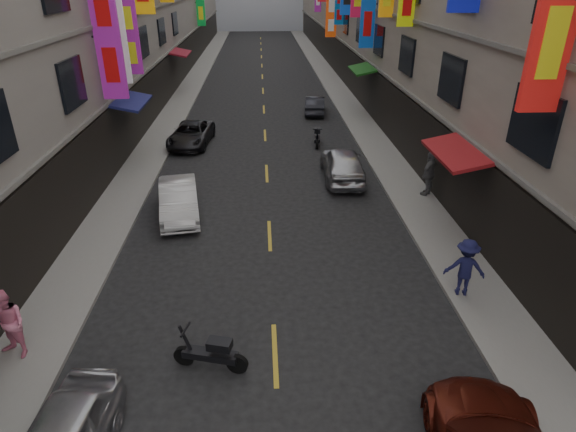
{
  "coord_description": "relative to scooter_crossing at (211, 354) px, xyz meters",
  "views": [
    {
      "loc": [
        -0.19,
        3.02,
        8.27
      ],
      "look_at": [
        0.29,
        11.47,
        4.03
      ],
      "focal_mm": 30.0,
      "sensor_mm": 36.0,
      "label": 1
    }
  ],
  "objects": [
    {
      "name": "lane_markings",
      "position": [
        1.48,
        27.38,
        -0.44
      ],
      "size": [
        0.12,
        80.2,
        0.01
      ],
      "color": "gold",
      "rests_on": "ground"
    },
    {
      "name": "pedestrian_rnear",
      "position": [
        6.88,
        2.45,
        0.54
      ],
      "size": [
        1.22,
        0.84,
        1.72
      ],
      "primitive_type": "imported",
      "rotation": [
        0.0,
        0.0,
        2.88
      ],
      "color": "#16163D",
      "rests_on": "sidewalk_right"
    },
    {
      "name": "car_right_mid",
      "position": [
        4.88,
        11.51,
        0.29
      ],
      "size": [
        1.85,
        4.35,
        1.46
      ],
      "primitive_type": "imported",
      "rotation": [
        0.0,
        0.0,
        3.11
      ],
      "color": "#ADADB2",
      "rests_on": "ground"
    },
    {
      "name": "pedestrian_rfar",
      "position": [
        8.08,
        9.33,
        0.61
      ],
      "size": [
        1.22,
        1.21,
        1.87
      ],
      "primitive_type": "imported",
      "rotation": [
        0.0,
        0.0,
        3.92
      ],
      "color": "#605F62",
      "rests_on": "sidewalk_right"
    },
    {
      "name": "car_left_far",
      "position": [
        -2.52,
        16.86,
        0.15
      ],
      "size": [
        2.39,
        4.44,
        1.18
      ],
      "primitive_type": "imported",
      "rotation": [
        0.0,
        0.0,
        -0.1
      ],
      "color": "black",
      "rests_on": "ground"
    },
    {
      "name": "car_right_far",
      "position": [
        4.88,
        23.12,
        0.14
      ],
      "size": [
        1.68,
        3.69,
        1.17
      ],
      "primitive_type": "imported",
      "rotation": [
        0.0,
        0.0,
        3.02
      ],
      "color": "#26262D",
      "rests_on": "ground"
    },
    {
      "name": "scooter_far_right",
      "position": [
        4.29,
        16.44,
        0.0
      ],
      "size": [
        0.55,
        1.8,
        1.14
      ],
      "rotation": [
        0.0,
        0.0,
        3.02
      ],
      "color": "black",
      "rests_on": "ground"
    },
    {
      "name": "car_left_mid",
      "position": [
        -1.92,
        8.2,
        0.21
      ],
      "size": [
        2.0,
        4.12,
        1.3
      ],
      "primitive_type": "imported",
      "rotation": [
        0.0,
        0.0,
        0.16
      ],
      "color": "silver",
      "rests_on": "ground"
    },
    {
      "name": "sidewalk_right",
      "position": [
        7.48,
        30.38,
        -0.38
      ],
      "size": [
        2.0,
        90.0,
        0.12
      ],
      "primitive_type": "cube",
      "color": "slate",
      "rests_on": "ground"
    },
    {
      "name": "sidewalk_left",
      "position": [
        -4.52,
        30.38,
        -0.38
      ],
      "size": [
        2.0,
        90.0,
        0.12
      ],
      "primitive_type": "cube",
      "color": "slate",
      "rests_on": "ground"
    },
    {
      "name": "street_awnings",
      "position": [
        0.22,
        14.38,
        2.56
      ],
      "size": [
        13.99,
        35.2,
        0.41
      ],
      "color": "#124421",
      "rests_on": "ground"
    },
    {
      "name": "pedestrian_lfar",
      "position": [
        -4.7,
        0.57,
        0.58
      ],
      "size": [
        1.06,
        0.93,
        1.81
      ],
      "primitive_type": "imported",
      "rotation": [
        0.0,
        0.0,
        -0.46
      ],
      "color": "pink",
      "rests_on": "sidewalk_left"
    },
    {
      "name": "scooter_crossing",
      "position": [
        0.0,
        0.0,
        0.0
      ],
      "size": [
        1.77,
        0.7,
        1.14
      ],
      "rotation": [
        0.0,
        0.0,
        1.31
      ],
      "color": "black",
      "rests_on": "ground"
    }
  ]
}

